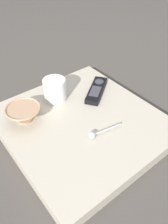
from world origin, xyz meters
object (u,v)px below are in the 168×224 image
object	(u,v)px
coffee_mug	(55,90)
teaspoon	(95,134)
tv_remote_near	(96,90)
cereal_bowl	(24,113)

from	to	relation	value
coffee_mug	teaspoon	bearing A→B (deg)	87.84
teaspoon	tv_remote_near	xyz separation A→B (m)	(-0.17, -0.19, -0.00)
cereal_bowl	teaspoon	xyz separation A→B (m)	(-0.15, 0.23, -0.02)
cereal_bowl	teaspoon	distance (m)	0.27
coffee_mug	teaspoon	distance (m)	0.26
cereal_bowl	teaspoon	size ratio (longest dim) A/B	1.02
coffee_mug	tv_remote_near	world-z (taller)	coffee_mug
cereal_bowl	teaspoon	world-z (taller)	cereal_bowl
cereal_bowl	teaspoon	bearing A→B (deg)	123.28
teaspoon	coffee_mug	bearing A→B (deg)	-92.16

